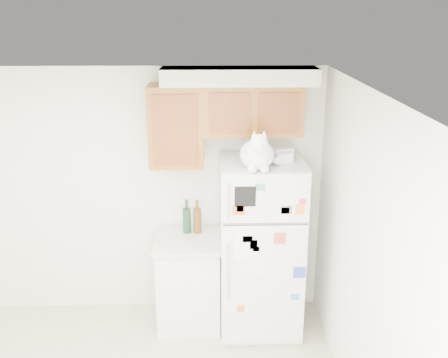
{
  "coord_description": "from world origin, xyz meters",
  "views": [
    {
      "loc": [
        0.82,
        -2.89,
        3.03
      ],
      "look_at": [
        0.93,
        1.55,
        1.55
      ],
      "focal_mm": 42.0,
      "sensor_mm": 36.0,
      "label": 1
    }
  ],
  "objects_px": {
    "cat": "(258,153)",
    "refrigerator": "(261,247)",
    "bottle_green": "(187,216)",
    "bottle_amber": "(197,216)",
    "base_counter": "(189,280)",
    "storage_box_back": "(282,153)",
    "storage_box_front": "(283,157)"
  },
  "relations": [
    {
      "from": "cat",
      "to": "refrigerator",
      "type": "bearing_deg",
      "value": 73.67
    },
    {
      "from": "bottle_green",
      "to": "bottle_amber",
      "type": "bearing_deg",
      "value": 0.38
    },
    {
      "from": "base_counter",
      "to": "storage_box_back",
      "type": "height_order",
      "value": "storage_box_back"
    },
    {
      "from": "cat",
      "to": "bottle_amber",
      "type": "height_order",
      "value": "cat"
    },
    {
      "from": "base_counter",
      "to": "cat",
      "type": "bearing_deg",
      "value": -26.8
    },
    {
      "from": "refrigerator",
      "to": "bottle_amber",
      "type": "xyz_separation_m",
      "value": [
        -0.6,
        0.19,
        0.24
      ]
    },
    {
      "from": "refrigerator",
      "to": "base_counter",
      "type": "distance_m",
      "value": 0.8
    },
    {
      "from": "cat",
      "to": "bottle_green",
      "type": "height_order",
      "value": "cat"
    },
    {
      "from": "bottle_amber",
      "to": "storage_box_front",
      "type": "bearing_deg",
      "value": -17.32
    },
    {
      "from": "storage_box_back",
      "to": "bottle_green",
      "type": "xyz_separation_m",
      "value": [
        -0.89,
        0.11,
        -0.66
      ]
    },
    {
      "from": "refrigerator",
      "to": "cat",
      "type": "relative_size",
      "value": 3.22
    },
    {
      "from": "base_counter",
      "to": "bottle_amber",
      "type": "distance_m",
      "value": 0.64
    },
    {
      "from": "base_counter",
      "to": "storage_box_front",
      "type": "xyz_separation_m",
      "value": [
        0.86,
        -0.12,
        1.28
      ]
    },
    {
      "from": "refrigerator",
      "to": "cat",
      "type": "height_order",
      "value": "cat"
    },
    {
      "from": "base_counter",
      "to": "storage_box_front",
      "type": "relative_size",
      "value": 6.13
    },
    {
      "from": "cat",
      "to": "storage_box_front",
      "type": "xyz_separation_m",
      "value": [
        0.24,
        0.19,
        -0.09
      ]
    },
    {
      "from": "base_counter",
      "to": "bottle_green",
      "type": "xyz_separation_m",
      "value": [
        -0.01,
        0.12,
        0.63
      ]
    },
    {
      "from": "storage_box_back",
      "to": "storage_box_front",
      "type": "relative_size",
      "value": 1.2
    },
    {
      "from": "storage_box_back",
      "to": "cat",
      "type": "bearing_deg",
      "value": -142.37
    },
    {
      "from": "bottle_green",
      "to": "bottle_amber",
      "type": "relative_size",
      "value": 1.01
    },
    {
      "from": "base_counter",
      "to": "storage_box_back",
      "type": "distance_m",
      "value": 1.56
    },
    {
      "from": "bottle_green",
      "to": "storage_box_front",
      "type": "bearing_deg",
      "value": -15.38
    },
    {
      "from": "bottle_amber",
      "to": "base_counter",
      "type": "bearing_deg",
      "value": -125.87
    },
    {
      "from": "refrigerator",
      "to": "bottle_amber",
      "type": "bearing_deg",
      "value": 162.08
    },
    {
      "from": "refrigerator",
      "to": "storage_box_front",
      "type": "bearing_deg",
      "value": -15.2
    },
    {
      "from": "base_counter",
      "to": "cat",
      "type": "xyz_separation_m",
      "value": [
        0.62,
        -0.31,
        1.38
      ]
    },
    {
      "from": "cat",
      "to": "bottle_amber",
      "type": "distance_m",
      "value": 1.02
    },
    {
      "from": "storage_box_front",
      "to": "bottle_amber",
      "type": "distance_m",
      "value": 1.04
    },
    {
      "from": "base_counter",
      "to": "bottle_green",
      "type": "distance_m",
      "value": 0.64
    },
    {
      "from": "refrigerator",
      "to": "base_counter",
      "type": "bearing_deg",
      "value": 173.9
    },
    {
      "from": "refrigerator",
      "to": "cat",
      "type": "bearing_deg",
      "value": -106.33
    },
    {
      "from": "storage_box_back",
      "to": "bottle_green",
      "type": "bearing_deg",
      "value": 158.68
    }
  ]
}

